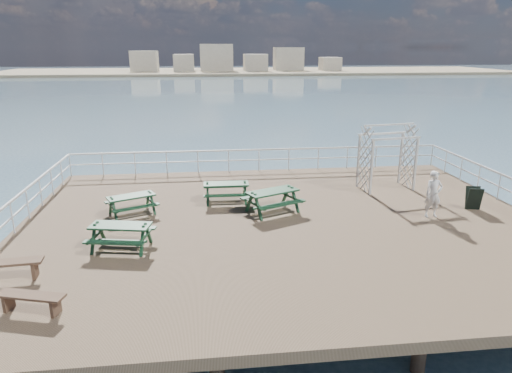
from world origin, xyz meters
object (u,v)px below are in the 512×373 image
(person, at_px, (433,194))
(picnic_table_a, at_px, (131,201))
(trellis_arbor, at_px, (387,160))
(picnic_table_b, at_px, (226,188))
(picnic_table_c, at_px, (272,196))
(picnic_table_d, at_px, (121,231))
(flat_bench_far, at_px, (6,266))
(flat_bench_near, at_px, (31,299))

(person, bearing_deg, picnic_table_a, 171.78)
(trellis_arbor, height_order, person, trellis_arbor)
(picnic_table_b, height_order, picnic_table_c, picnic_table_c)
(picnic_table_b, relative_size, picnic_table_d, 0.88)
(flat_bench_far, xyz_separation_m, trellis_arbor, (12.80, 6.60, 0.85))
(picnic_table_b, xyz_separation_m, flat_bench_far, (-5.97, -5.63, -0.16))
(picnic_table_d, height_order, flat_bench_far, picnic_table_d)
(picnic_table_c, relative_size, person, 1.41)
(picnic_table_d, bearing_deg, picnic_table_c, 39.14)
(flat_bench_near, bearing_deg, flat_bench_far, 141.26)
(flat_bench_near, height_order, trellis_arbor, trellis_arbor)
(trellis_arbor, distance_m, person, 3.52)
(flat_bench_far, bearing_deg, flat_bench_near, -59.95)
(picnic_table_b, xyz_separation_m, picnic_table_c, (1.61, -1.37, 0.05))
(picnic_table_a, xyz_separation_m, trellis_arbor, (10.29, 1.99, 0.72))
(flat_bench_near, relative_size, flat_bench_far, 0.89)
(picnic_table_b, xyz_separation_m, flat_bench_near, (-4.81, -7.30, -0.20))
(picnic_table_d, bearing_deg, flat_bench_near, -102.53)
(person, bearing_deg, picnic_table_c, 168.13)
(picnic_table_d, xyz_separation_m, trellis_arbor, (10.18, 4.96, 0.68))
(picnic_table_c, distance_m, flat_bench_near, 8.74)
(flat_bench_near, bearing_deg, person, 38.15)
(picnic_table_c, xyz_separation_m, flat_bench_near, (-6.42, -5.93, -0.25))
(flat_bench_far, height_order, person, person)
(picnic_table_d, bearing_deg, flat_bench_far, -136.77)
(picnic_table_d, height_order, flat_bench_near, picnic_table_d)
(picnic_table_c, bearing_deg, flat_bench_near, -161.42)
(picnic_table_a, relative_size, person, 1.22)
(picnic_table_c, distance_m, person, 5.67)
(picnic_table_c, relative_size, flat_bench_near, 1.46)
(flat_bench_far, bearing_deg, picnic_table_c, 24.45)
(picnic_table_c, bearing_deg, trellis_arbor, -0.03)
(picnic_table_a, distance_m, flat_bench_far, 5.25)
(picnic_table_a, distance_m, picnic_table_c, 5.09)
(picnic_table_c, relative_size, trellis_arbor, 0.85)
(picnic_table_d, relative_size, flat_bench_near, 1.24)
(picnic_table_b, height_order, flat_bench_far, picnic_table_b)
(picnic_table_a, relative_size, picnic_table_d, 1.02)
(picnic_table_a, relative_size, picnic_table_c, 0.87)
(picnic_table_c, bearing_deg, flat_bench_far, -174.83)
(trellis_arbor, xyz_separation_m, person, (0.33, -3.48, -0.39))
(flat_bench_far, bearing_deg, picnic_table_b, 38.44)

